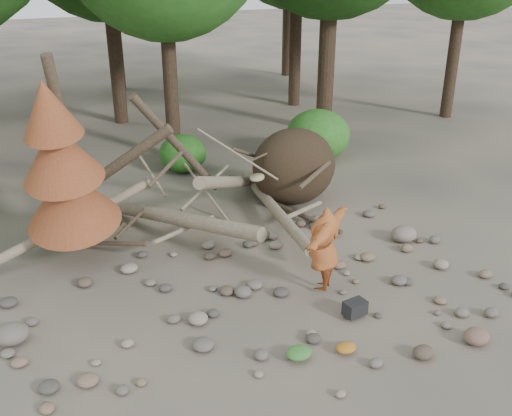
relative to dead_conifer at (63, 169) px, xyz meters
name	(u,v)px	position (x,y,z in m)	size (l,w,h in m)	color
ground	(284,309)	(3.12, -3.37, -2.11)	(120.00, 120.00, 0.00)	#514C44
deadfall_pile	(275,172)	(5.13, 0.87, -1.16)	(8.55, 5.24, 3.30)	#332619
dead_conifer	(63,169)	(0.00, 0.00, 0.00)	(2.06, 2.16, 4.35)	#4C3F30
bush_mid	(183,154)	(3.92, 4.43, -1.55)	(1.40, 1.40, 1.12)	#28671E
bush_right	(318,135)	(8.12, 3.63, -1.31)	(2.00, 2.00, 1.60)	#337B26
frisbee_thrower	(323,249)	(4.05, -3.14, -1.19)	(2.35, 1.73, 2.39)	#9B4C23
backpack	(355,311)	(4.12, -4.14, -1.98)	(0.40, 0.26, 0.26)	black
cloth_green	(299,355)	(2.63, -4.72, -2.03)	(0.43, 0.36, 0.16)	#37712D
cloth_orange	(346,350)	(3.40, -4.93, -2.05)	(0.34, 0.28, 0.12)	#A9671D
boulder_front_right	(476,336)	(5.50, -5.65, -1.98)	(0.44, 0.39, 0.26)	brown
boulder_mid_right	(404,234)	(6.85, -2.14, -1.93)	(0.59, 0.53, 0.35)	gray
boulder_mid_left	(12,334)	(-1.43, -2.25, -1.94)	(0.58, 0.52, 0.35)	#655E55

